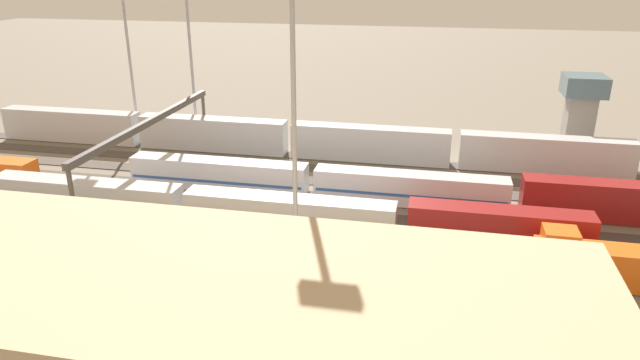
{
  "coord_description": "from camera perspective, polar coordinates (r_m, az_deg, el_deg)",
  "views": [
    {
      "loc": [
        -11.77,
        64.36,
        27.51
      ],
      "look_at": [
        1.51,
        0.62,
        2.5
      ],
      "focal_mm": 32.16,
      "sensor_mm": 36.0,
      "label": 1
    }
  ],
  "objects": [
    {
      "name": "ground_plane",
      "position": [
        70.98,
        1.3,
        -1.8
      ],
      "size": [
        400.0,
        400.0,
        0.0
      ],
      "primitive_type": "plane",
      "color": "#756B5B"
    },
    {
      "name": "track_bed_0",
      "position": [
        84.8,
        3.16,
        2.09
      ],
      "size": [
        140.0,
        2.8,
        0.12
      ],
      "primitive_type": "cube",
      "color": "#4C443D",
      "rests_on": "ground_plane"
    },
    {
      "name": "track_bed_1",
      "position": [
        80.14,
        2.61,
        0.96
      ],
      "size": [
        140.0,
        2.8,
        0.12
      ],
      "primitive_type": "cube",
      "color": "#4C443D",
      "rests_on": "ground_plane"
    },
    {
      "name": "track_bed_2",
      "position": [
        75.52,
        1.99,
        -0.31
      ],
      "size": [
        140.0,
        2.8,
        0.12
      ],
      "primitive_type": "cube",
      "color": "#4C443D",
      "rests_on": "ground_plane"
    },
    {
      "name": "track_bed_3",
      "position": [
        70.96,
        1.3,
        -1.75
      ],
      "size": [
        140.0,
        2.8,
        0.12
      ],
      "primitive_type": "cube",
      "color": "#4C443D",
      "rests_on": "ground_plane"
    },
    {
      "name": "track_bed_4",
      "position": [
        66.45,
        0.51,
        -3.39
      ],
      "size": [
        140.0,
        2.8,
        0.12
      ],
      "primitive_type": "cube",
      "color": "#3D3833",
      "rests_on": "ground_plane"
    },
    {
      "name": "track_bed_5",
      "position": [
        62.03,
        -0.4,
        -5.25
      ],
      "size": [
        140.0,
        2.8,
        0.12
      ],
      "primitive_type": "cube",
      "color": "#4C443D",
      "rests_on": "ground_plane"
    },
    {
      "name": "track_bed_6",
      "position": [
        57.7,
        -1.45,
        -7.4
      ],
      "size": [
        140.0,
        2.8,
        0.12
      ],
      "primitive_type": "cube",
      "color": "#4C443D",
      "rests_on": "ground_plane"
    },
    {
      "name": "train_on_track_0",
      "position": [
        85.85,
        -3.08,
        4.13
      ],
      "size": [
        95.6,
        3.0,
        5.0
      ],
      "color": "silver",
      "rests_on": "ground_plane"
    },
    {
      "name": "train_on_track_6",
      "position": [
        57.33,
        25.16,
        -7.41
      ],
      "size": [
        10.0,
        3.0,
        5.0
      ],
      "color": "#D85914",
      "rests_on": "ground_plane"
    },
    {
      "name": "train_on_track_3",
      "position": [
        69.36,
        7.12,
        -0.66
      ],
      "size": [
        66.4,
        3.06,
        4.4
      ],
      "color": "maroon",
      "rests_on": "ground_plane"
    },
    {
      "name": "train_on_track_5",
      "position": [
        66.68,
        -15.08,
        -2.19
      ],
      "size": [
        90.6,
        3.06,
        4.4
      ],
      "color": "maroon",
      "rests_on": "ground_plane"
    },
    {
      "name": "light_mast_0",
      "position": [
        96.54,
        -18.71,
        13.87
      ],
      "size": [
        2.8,
        0.7,
        27.12
      ],
      "color": "#9EA0A5",
      "rests_on": "ground_plane"
    },
    {
      "name": "light_mast_2",
      "position": [
        91.81,
        -12.99,
        15.08
      ],
      "size": [
        2.8,
        0.7,
        29.97
      ],
      "color": "#9EA0A5",
      "rests_on": "ground_plane"
    },
    {
      "name": "light_mast_3",
      "position": [
        48.39,
        -2.72,
        12.33
      ],
      "size": [
        2.8,
        0.7,
        32.55
      ],
      "color": "#9EA0A5",
      "rests_on": "ground_plane"
    },
    {
      "name": "signal_gantry",
      "position": [
        76.14,
        -16.56,
        5.02
      ],
      "size": [
        0.7,
        35.0,
        8.8
      ],
      "color": "#4C4742",
      "rests_on": "ground_plane"
    },
    {
      "name": "control_tower",
      "position": [
        96.0,
        24.53,
        6.68
      ],
      "size": [
        6.0,
        6.0,
        11.55
      ],
      "color": "gray",
      "rests_on": "ground_plane"
    }
  ]
}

